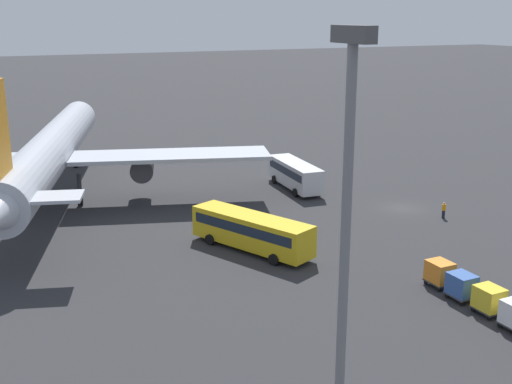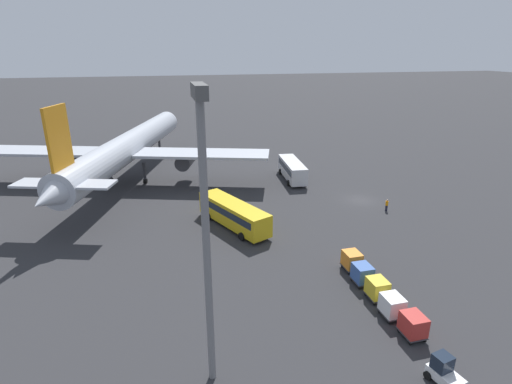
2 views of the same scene
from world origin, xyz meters
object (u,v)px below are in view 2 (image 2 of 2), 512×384
object	(u,v)px
worker_person	(387,205)
cargo_cart_white	(392,305)
baggage_tug	(444,372)
cargo_cart_red	(413,325)
shuttle_bus_near	(292,169)
cargo_cart_orange	(352,260)
shuttle_bus_far	(233,213)
airplane	(128,147)
cargo_cart_blue	(362,273)
cargo_cart_yellow	(377,288)

from	to	relation	value
worker_person	cargo_cart_white	world-z (taller)	cargo_cart_white
baggage_tug	cargo_cart_red	world-z (taller)	baggage_tug
worker_person	shuttle_bus_near	bearing A→B (deg)	26.30
cargo_cart_white	cargo_cart_orange	bearing A→B (deg)	-1.62
cargo_cart_white	cargo_cart_orange	world-z (taller)	same
shuttle_bus_far	baggage_tug	distance (m)	30.21
airplane	cargo_cart_red	world-z (taller)	airplane
baggage_tug	cargo_cart_orange	bearing A→B (deg)	-14.17
shuttle_bus_far	cargo_cart_white	size ratio (longest dim) A/B	6.03
airplane	baggage_tug	distance (m)	57.04
shuttle_bus_far	cargo_cart_red	bearing A→B (deg)	178.50
worker_person	cargo_cart_red	xyz separation A→B (m)	(-24.12, 12.21, 0.32)
cargo_cart_blue	cargo_cart_orange	xyz separation A→B (m)	(2.65, -0.21, 0.00)
cargo_cart_red	worker_person	bearing A→B (deg)	-26.86
shuttle_bus_near	shuttle_bus_far	distance (m)	21.78
baggage_tug	shuttle_bus_far	bearing A→B (deg)	6.09
airplane	baggage_tug	world-z (taller)	airplane
cargo_cart_yellow	airplane	bearing A→B (deg)	29.15
shuttle_bus_far	cargo_cart_white	distance (m)	23.57
cargo_cart_red	cargo_cart_white	bearing A→B (deg)	5.06
baggage_tug	cargo_cart_yellow	xyz separation A→B (m)	(9.91, -0.55, 0.25)
shuttle_bus_far	cargo_cart_orange	bearing A→B (deg)	-167.69
cargo_cart_white	cargo_cart_orange	distance (m)	7.95
baggage_tug	cargo_cart_white	world-z (taller)	baggage_tug
worker_person	cargo_cart_red	world-z (taller)	cargo_cart_red
cargo_cart_yellow	cargo_cart_orange	xyz separation A→B (m)	(5.29, -0.12, 0.00)
cargo_cart_red	cargo_cart_orange	xyz separation A→B (m)	(10.59, 0.01, 0.00)
shuttle_bus_far	cargo_cart_red	world-z (taller)	shuttle_bus_far
shuttle_bus_far	cargo_cart_yellow	bearing A→B (deg)	-176.40
worker_person	cargo_cart_red	distance (m)	27.04
airplane	cargo_cart_orange	distance (m)	43.96
shuttle_bus_near	shuttle_bus_far	xyz separation A→B (m)	(-16.91, 13.72, -0.01)
airplane	cargo_cart_red	bearing A→B (deg)	-135.95
airplane	cargo_cart_blue	size ratio (longest dim) A/B	26.23
baggage_tug	cargo_cart_blue	distance (m)	12.57
cargo_cart_blue	cargo_cart_orange	distance (m)	2.66
cargo_cart_red	cargo_cart_yellow	size ratio (longest dim) A/B	1.00
baggage_tug	cargo_cart_blue	xyz separation A→B (m)	(12.56, -0.46, 0.25)
cargo_cart_yellow	shuttle_bus_near	bearing A→B (deg)	-6.34
cargo_cart_yellow	worker_person	bearing A→B (deg)	-33.25
shuttle_bus_near	cargo_cart_blue	size ratio (longest dim) A/B	5.26
cargo_cart_orange	cargo_cart_blue	bearing A→B (deg)	175.44
airplane	cargo_cart_orange	size ratio (longest dim) A/B	26.23
cargo_cart_white	shuttle_bus_near	bearing A→B (deg)	-6.06
airplane	worker_person	world-z (taller)	airplane
worker_person	cargo_cart_yellow	xyz separation A→B (m)	(-18.82, 12.34, 0.32)
cargo_cart_red	cargo_cart_blue	distance (m)	7.95
shuttle_bus_far	cargo_cart_red	xyz separation A→B (m)	(-24.14, -9.88, -0.76)
baggage_tug	cargo_cart_orange	size ratio (longest dim) A/B	1.27
shuttle_bus_near	worker_person	distance (m)	18.92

